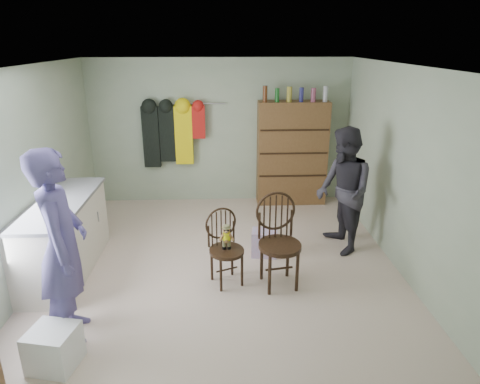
{
  "coord_description": "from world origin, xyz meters",
  "views": [
    {
      "loc": [
        0.02,
        -4.9,
        2.78
      ],
      "look_at": [
        0.25,
        0.2,
        0.95
      ],
      "focal_mm": 32.0,
      "sensor_mm": 36.0,
      "label": 1
    }
  ],
  "objects_px": {
    "counter": "(64,236)",
    "dresser": "(292,153)",
    "chair_front": "(225,243)",
    "chair_far": "(278,237)"
  },
  "relations": [
    {
      "from": "chair_front",
      "to": "dresser",
      "type": "distance_m",
      "value": 2.94
    },
    {
      "from": "counter",
      "to": "chair_front",
      "type": "relative_size",
      "value": 2.03
    },
    {
      "from": "counter",
      "to": "dresser",
      "type": "distance_m",
      "value": 3.96
    },
    {
      "from": "chair_front",
      "to": "counter",
      "type": "bearing_deg",
      "value": 146.95
    },
    {
      "from": "dresser",
      "to": "counter",
      "type": "bearing_deg",
      "value": -144.31
    },
    {
      "from": "chair_front",
      "to": "dresser",
      "type": "relative_size",
      "value": 0.44
    },
    {
      "from": "chair_front",
      "to": "chair_far",
      "type": "relative_size",
      "value": 0.82
    },
    {
      "from": "counter",
      "to": "chair_front",
      "type": "bearing_deg",
      "value": -9.95
    },
    {
      "from": "counter",
      "to": "dresser",
      "type": "height_order",
      "value": "dresser"
    },
    {
      "from": "chair_front",
      "to": "dresser",
      "type": "height_order",
      "value": "dresser"
    }
  ]
}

